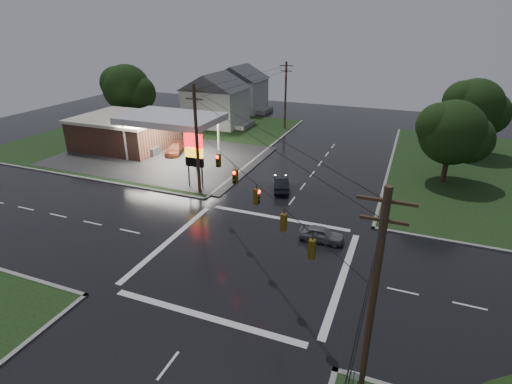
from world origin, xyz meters
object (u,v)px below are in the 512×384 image
at_px(pylon_sign, 194,152).
at_px(utility_pole_n, 286,95).
at_px(gas_station, 131,130).
at_px(utility_pole_nw, 197,139).
at_px(house_far, 240,88).
at_px(tree_ne_near, 454,133).
at_px(car_pump, 175,149).
at_px(utility_pole_se, 372,304).
at_px(tree_ne_far, 475,107).
at_px(house_near, 216,99).
at_px(car_north, 281,183).
at_px(tree_nw_behind, 128,88).
at_px(car_crossing, 322,234).

relative_size(pylon_sign, utility_pole_n, 0.57).
relative_size(gas_station, pylon_sign, 4.37).
distance_m(utility_pole_nw, house_far, 40.48).
bearing_deg(tree_ne_near, car_pump, -175.96).
relative_size(pylon_sign, utility_pole_se, 0.55).
bearing_deg(tree_ne_far, utility_pole_n, 171.45).
xyz_separation_m(utility_pole_se, house_near, (-30.45, 45.50, -1.32)).
relative_size(gas_station, utility_pole_n, 2.50).
distance_m(pylon_sign, house_far, 39.21).
bearing_deg(gas_station, tree_ne_near, 3.30).
bearing_deg(car_north, car_pump, -40.35).
xyz_separation_m(utility_pole_se, utility_pole_n, (-19.00, 47.50, -0.25)).
bearing_deg(utility_pole_se, tree_ne_far, 80.02).
height_order(house_far, tree_ne_near, tree_ne_near).
bearing_deg(tree_nw_behind, tree_ne_near, -9.47).
bearing_deg(tree_nw_behind, utility_pole_se, -42.34).
distance_m(gas_station, utility_pole_n, 24.60).
height_order(house_far, car_crossing, house_far).
bearing_deg(car_north, tree_ne_far, -152.67).
relative_size(house_far, tree_ne_far, 1.13).
bearing_deg(house_near, utility_pole_n, 9.91).
bearing_deg(utility_pole_se, pylon_sign, 135.00).
xyz_separation_m(house_far, car_north, (20.02, -34.64, -3.69)).
relative_size(tree_nw_behind, tree_ne_far, 1.02).
height_order(utility_pole_n, tree_ne_near, utility_pole_n).
xyz_separation_m(tree_nw_behind, tree_ne_far, (50.99, 4.00, -0.00)).
bearing_deg(house_near, gas_station, -106.17).
bearing_deg(utility_pole_nw, tree_nw_behind, 139.90).
bearing_deg(house_near, tree_ne_far, -3.01).
bearing_deg(tree_ne_far, tree_nw_behind, -175.51).
bearing_deg(pylon_sign, utility_pole_nw, -45.00).
xyz_separation_m(gas_station, utility_pole_n, (16.18, 18.30, 2.92)).
distance_m(house_far, tree_ne_far, 41.57).
bearing_deg(car_crossing, utility_pole_n, 22.18).
bearing_deg(tree_ne_near, house_near, 158.24).
xyz_separation_m(tree_ne_far, car_pump, (-36.00, -14.33, -5.50)).
distance_m(car_north, car_crossing, 10.97).
height_order(house_near, tree_ne_far, tree_ne_far).
height_order(house_far, car_pump, house_far).
height_order(utility_pole_nw, house_near, utility_pole_nw).
relative_size(gas_station, utility_pole_nw, 2.38).
relative_size(house_near, tree_nw_behind, 1.10).
xyz_separation_m(tree_nw_behind, car_crossing, (38.32, -25.53, -5.56)).
distance_m(house_near, house_far, 12.04).
relative_size(pylon_sign, tree_nw_behind, 0.60).
xyz_separation_m(house_near, tree_ne_far, (38.10, -2.01, 1.77)).
height_order(pylon_sign, tree_ne_near, tree_ne_near).
xyz_separation_m(utility_pole_nw, house_far, (-12.45, 38.50, -1.32)).
height_order(gas_station, car_crossing, gas_station).
relative_size(pylon_sign, tree_ne_far, 0.61).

